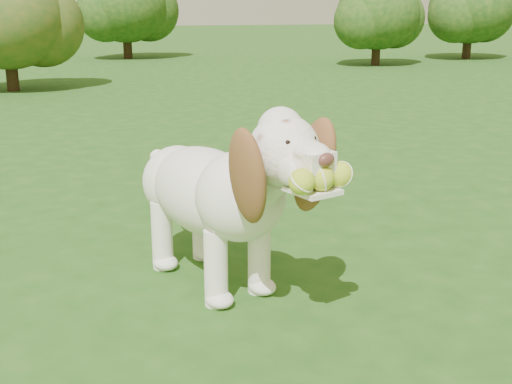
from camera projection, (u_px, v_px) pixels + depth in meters
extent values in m
plane|color=#1D4A15|center=(124.00, 293.00, 2.92)|extent=(80.00, 80.00, 0.00)
ellipsoid|color=white|center=(206.00, 191.00, 2.96)|extent=(0.63, 0.84, 0.40)
ellipsoid|color=white|center=(240.00, 196.00, 2.72)|extent=(0.50, 0.50, 0.39)
ellipsoid|color=white|center=(179.00, 181.00, 3.17)|extent=(0.46, 0.46, 0.36)
cylinder|color=white|center=(261.00, 180.00, 2.58)|extent=(0.30, 0.36, 0.31)
sphere|color=white|center=(284.00, 151.00, 2.42)|extent=(0.35, 0.35, 0.28)
sphere|color=white|center=(281.00, 130.00, 2.42)|extent=(0.23, 0.23, 0.18)
cube|color=white|center=(310.00, 160.00, 2.30)|extent=(0.16, 0.19, 0.07)
ellipsoid|color=#592D28|center=(326.00, 160.00, 2.23)|extent=(0.08, 0.06, 0.05)
cube|color=white|center=(313.00, 190.00, 2.32)|extent=(0.20, 0.21, 0.02)
ellipsoid|color=brown|center=(247.00, 177.00, 2.36)|extent=(0.20, 0.29, 0.42)
ellipsoid|color=brown|center=(314.00, 165.00, 2.54)|extent=(0.23, 0.25, 0.42)
cylinder|color=white|center=(163.00, 166.00, 3.28)|extent=(0.13, 0.21, 0.15)
cylinder|color=white|center=(216.00, 268.00, 2.76)|extent=(0.13, 0.13, 0.34)
cylinder|color=white|center=(259.00, 256.00, 2.89)|extent=(0.13, 0.13, 0.34)
cylinder|color=white|center=(162.00, 235.00, 3.16)|extent=(0.13, 0.13, 0.34)
cylinder|color=white|center=(202.00, 226.00, 3.29)|extent=(0.13, 0.13, 0.34)
sphere|color=#CDE636|center=(302.00, 182.00, 2.21)|extent=(0.12, 0.12, 0.09)
sphere|color=#CDE636|center=(321.00, 178.00, 2.26)|extent=(0.12, 0.12, 0.09)
sphere|color=#CDE636|center=(340.00, 174.00, 2.31)|extent=(0.12, 0.12, 0.09)
cylinder|color=#382314|center=(127.00, 44.00, 15.65)|extent=(0.21, 0.21, 0.68)
ellipsoid|color=#153D12|center=(125.00, 6.00, 15.40)|extent=(2.05, 2.05, 1.74)
cylinder|color=#382314|center=(12.00, 72.00, 9.73)|extent=(0.18, 0.18, 0.58)
ellipsoid|color=#153D12|center=(6.00, 19.00, 9.52)|extent=(1.74, 1.74, 1.48)
cylinder|color=#382314|center=(376.00, 51.00, 13.92)|extent=(0.18, 0.18, 0.59)
ellipsoid|color=#153D12|center=(378.00, 14.00, 13.70)|extent=(1.78, 1.78, 1.51)
cylinder|color=#382314|center=(467.00, 45.00, 15.58)|extent=(0.20, 0.20, 0.65)
ellipsoid|color=#153D12|center=(470.00, 8.00, 15.34)|extent=(1.96, 1.96, 1.67)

